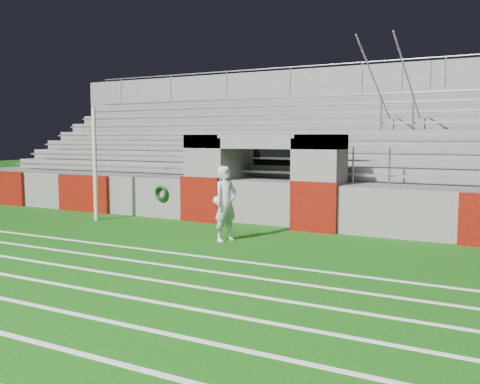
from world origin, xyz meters
The scene contains 6 objects.
ground centered at (0.00, 0.00, 0.00)m, with size 90.00×90.00×0.00m, color #124B0C.
field_post centered at (-4.76, 1.72, 1.71)m, with size 0.13×0.13×3.43m, color #BBB18B.
field_markings centered at (0.00, -5.00, 0.01)m, with size 28.00×8.09×0.01m.
stadium_structure centered at (0.00, 7.97, 1.49)m, with size 26.00×8.48×5.42m.
goalkeeper_with_ball centered at (0.37, 0.76, 0.92)m, with size 0.61×0.77×1.83m.
hose_coil centered at (-3.20, 2.93, 0.79)m, with size 0.49×0.14×0.51m.
Camera 1 is at (6.83, -10.37, 2.50)m, focal length 40.00 mm.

